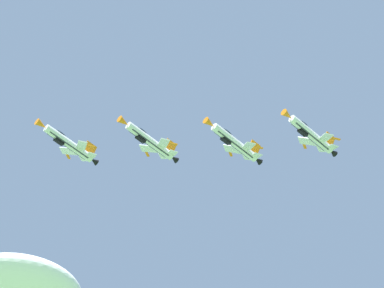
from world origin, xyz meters
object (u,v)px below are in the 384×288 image
(fighter_jet_left_wing, at_px, (149,140))
(fighter_jet_left_outer, at_px, (310,134))
(fighter_jet_lead, at_px, (68,143))
(fighter_jet_right_wing, at_px, (234,142))

(fighter_jet_left_wing, height_order, fighter_jet_left_outer, fighter_jet_left_outer)
(fighter_jet_lead, height_order, fighter_jet_right_wing, fighter_jet_lead)
(fighter_jet_lead, relative_size, fighter_jet_left_outer, 1.00)
(fighter_jet_lead, bearing_deg, fighter_jet_left_wing, -138.05)
(fighter_jet_lead, distance_m, fighter_jet_left_outer, 50.20)
(fighter_jet_left_wing, height_order, fighter_jet_right_wing, fighter_jet_left_wing)
(fighter_jet_lead, xyz_separation_m, fighter_jet_left_outer, (49.99, -4.51, -0.49))
(fighter_jet_left_wing, bearing_deg, fighter_jet_right_wing, -136.78)
(fighter_jet_left_wing, xyz_separation_m, fighter_jet_left_outer, (33.08, -2.60, 0.36))
(fighter_jet_lead, bearing_deg, fighter_jet_right_wing, -137.41)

